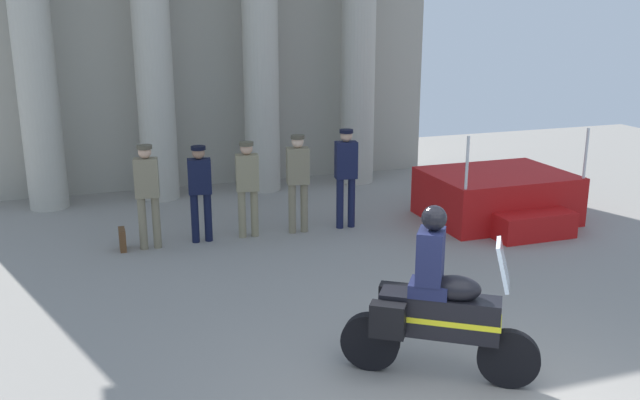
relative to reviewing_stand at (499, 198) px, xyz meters
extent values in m
cube|color=#A49F91|center=(-4.64, 4.59, 3.19)|extent=(10.47, 0.30, 7.25)
cylinder|color=#B2AD9E|center=(-7.91, 3.62, 2.68)|extent=(0.74, 0.74, 6.23)
cylinder|color=#B2AD9E|center=(-5.73, 3.62, 2.68)|extent=(0.74, 0.74, 6.23)
cylinder|color=#B2AD9E|center=(-3.55, 3.62, 2.68)|extent=(0.74, 0.74, 6.23)
cylinder|color=#B2AD9E|center=(-1.37, 3.62, 2.68)|extent=(0.74, 0.74, 6.23)
cube|color=#B71414|center=(0.00, 0.08, 0.01)|extent=(2.55, 1.92, 0.89)
cube|color=#B71414|center=(0.00, -1.13, -0.21)|extent=(1.40, 0.50, 0.45)
cylinder|color=silver|center=(-1.19, -0.80, 0.91)|extent=(0.05, 0.05, 0.90)
cylinder|color=silver|center=(1.19, -0.80, 0.91)|extent=(0.05, 0.05, 0.90)
cylinder|color=#7A7056|center=(-6.38, 0.49, 0.01)|extent=(0.13, 0.13, 0.88)
cylinder|color=#7A7056|center=(-6.16, 0.49, 0.01)|extent=(0.13, 0.13, 0.88)
cube|color=#7A7056|center=(-6.27, 0.49, 0.76)|extent=(0.41, 0.27, 0.63)
sphere|color=tan|center=(-6.27, 0.49, 1.18)|extent=(0.21, 0.21, 0.21)
cylinder|color=#494334|center=(-6.27, 0.49, 1.26)|extent=(0.24, 0.24, 0.06)
cylinder|color=black|center=(-5.52, 0.56, -0.01)|extent=(0.13, 0.13, 0.84)
cylinder|color=black|center=(-5.30, 0.56, -0.01)|extent=(0.13, 0.13, 0.84)
cube|color=black|center=(-5.41, 0.56, 0.70)|extent=(0.41, 0.27, 0.58)
sphere|color=#997056|center=(-5.41, 0.56, 1.10)|extent=(0.21, 0.21, 0.21)
cylinder|color=black|center=(-5.41, 0.56, 1.18)|extent=(0.24, 0.24, 0.06)
cylinder|color=#847A5B|center=(-4.71, 0.56, -0.02)|extent=(0.13, 0.13, 0.83)
cylinder|color=#847A5B|center=(-4.49, 0.56, -0.02)|extent=(0.13, 0.13, 0.83)
cube|color=#847A5B|center=(-4.60, 0.56, 0.70)|extent=(0.41, 0.27, 0.62)
sphere|color=tan|center=(-4.60, 0.56, 1.12)|extent=(0.21, 0.21, 0.21)
cylinder|color=#4F4937|center=(-4.60, 0.56, 1.20)|extent=(0.24, 0.24, 0.06)
cylinder|color=#7A7056|center=(-3.83, 0.52, 0.01)|extent=(0.13, 0.13, 0.88)
cylinder|color=#7A7056|center=(-3.61, 0.52, 0.01)|extent=(0.13, 0.13, 0.88)
cube|color=#7A7056|center=(-3.72, 0.52, 0.77)|extent=(0.41, 0.27, 0.63)
sphere|color=beige|center=(-3.72, 0.52, 1.19)|extent=(0.21, 0.21, 0.21)
cylinder|color=#494334|center=(-3.72, 0.52, 1.27)|extent=(0.24, 0.24, 0.06)
cylinder|color=#141938|center=(-2.95, 0.50, 0.02)|extent=(0.13, 0.13, 0.91)
cylinder|color=#141938|center=(-2.73, 0.50, 0.02)|extent=(0.13, 0.13, 0.91)
cube|color=#141938|center=(-2.84, 0.50, 0.81)|extent=(0.41, 0.27, 0.65)
sphere|color=tan|center=(-2.84, 0.50, 1.24)|extent=(0.21, 0.21, 0.21)
cylinder|color=black|center=(-2.84, 0.50, 1.32)|extent=(0.24, 0.24, 0.06)
cylinder|color=black|center=(-3.21, -5.13, -0.11)|extent=(0.58, 0.44, 0.64)
cylinder|color=black|center=(-4.40, -4.31, -0.11)|extent=(0.61, 0.48, 0.64)
cube|color=black|center=(-3.81, -4.72, 0.29)|extent=(1.20, 0.96, 0.44)
ellipsoid|color=black|center=(-3.68, -4.80, 0.61)|extent=(0.61, 0.56, 0.26)
cube|color=yellow|center=(-3.81, -4.72, 0.27)|extent=(1.23, 0.98, 0.06)
cube|color=silver|center=(-3.31, -5.06, 0.91)|extent=(0.36, 0.42, 0.47)
cube|color=black|center=(-4.07, -4.22, 0.29)|extent=(0.40, 0.35, 0.36)
cube|color=black|center=(-4.36, -4.65, 0.29)|extent=(0.40, 0.35, 0.36)
cube|color=#191E42|center=(-3.90, -4.65, 0.58)|extent=(0.52, 0.51, 0.14)
cube|color=#191E42|center=(-3.90, -4.65, 0.93)|extent=(0.42, 0.44, 0.56)
sphere|color=black|center=(-3.89, -4.66, 1.34)|extent=(0.26, 0.26, 0.26)
cube|color=brown|center=(-6.71, 0.55, -0.25)|extent=(0.10, 0.32, 0.36)
camera|label=1|loc=(-7.13, -10.55, 3.36)|focal=38.76mm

